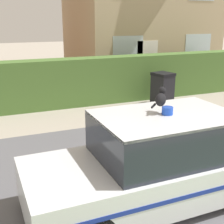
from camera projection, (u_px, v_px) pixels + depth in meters
The scene contains 5 objects.
road_strip at pixel (135, 170), 6.56m from camera, with size 28.00×5.79×0.01m, color #5B5B60.
garden_hedge at pixel (62, 83), 11.00m from camera, with size 14.83×0.79×1.69m, color #4C7233.
police_car at pixel (157, 161), 5.31m from camera, with size 4.37×1.83×1.67m.
cat at pixel (161, 98), 5.12m from camera, with size 0.36×0.30×0.32m.
wheelie_bin at pixel (162, 89), 11.25m from camera, with size 0.76×0.81×1.19m.
Camera 1 is at (-2.70, -1.02, 3.10)m, focal length 50.00 mm.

